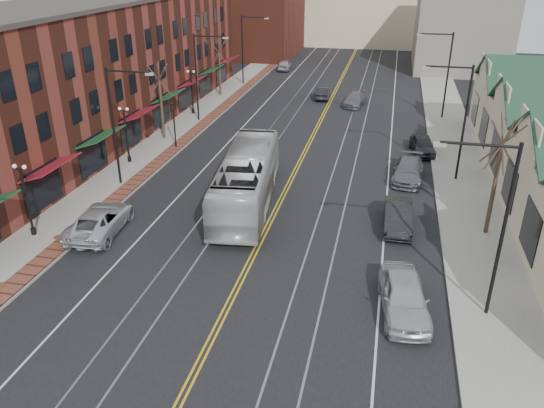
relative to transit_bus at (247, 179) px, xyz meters
The scene contains 31 objects.
ground 15.15m from the transit_bus, 82.36° to the right, with size 160.00×160.00×0.00m, color black.
sidewalk_left 11.34m from the transit_bus, 153.03° to the left, with size 4.00×120.00×0.15m, color gray.
sidewalk_right 14.99m from the transit_bus, 19.97° to the left, with size 4.00×120.00×0.15m, color gray.
building_left 21.20m from the transit_bus, 144.59° to the left, with size 10.00×50.00×11.00m, color maroon.
backdrop_left 57.08m from the transit_bus, 104.26° to the left, with size 14.00×18.00×14.00m, color maroon.
backdrop_mid 70.17m from the transit_bus, 88.37° to the left, with size 22.00×14.00×9.00m, color beige.
backdrop_right 53.03m from the transit_bus, 71.25° to the left, with size 12.00×16.00×11.00m, color slate.
streetlight_l_1 9.69m from the transit_bus, behind, with size 3.33×0.25×8.00m.
streetlight_l_2 19.61m from the transit_bus, 117.90° to the left, with size 3.33×0.25×8.00m.
streetlight_l_3 34.46m from the transit_bus, 105.29° to the left, with size 3.33×0.25×8.00m.
streetlight_r_0 16.14m from the transit_bus, 34.34° to the right, with size 3.33×0.25×8.00m.
streetlight_r_1 15.21m from the transit_bus, 28.51° to the left, with size 3.33×0.25×8.00m.
streetlight_r_2 26.72m from the transit_bus, 60.53° to the left, with size 3.33×0.25×8.00m.
lamppost_l_1 12.83m from the transit_bus, 147.38° to the right, with size 0.84×0.28×4.27m.
lamppost_l_2 11.95m from the transit_bus, 154.77° to the left, with size 0.84×0.28×4.27m.
lamppost_l_3 21.94m from the transit_bus, 119.50° to the left, with size 0.84×0.28×4.27m.
tree_left_near 15.37m from the transit_bus, 133.44° to the left, with size 1.78×1.37×6.48m.
tree_left_far 29.09m from the transit_bus, 111.19° to the left, with size 1.66×1.28×6.02m.
tree_right_mid 14.67m from the transit_bus, ahead, with size 1.90×1.46×6.93m.
manhole_mid 15.13m from the transit_bus, 127.68° to the right, with size 0.60×0.60×0.02m, color #592D19.
manhole_far 11.61m from the transit_bus, 143.08° to the right, with size 0.60×0.60×0.02m, color #592D19.
traffic_signal 12.53m from the transit_bus, 133.42° to the left, with size 0.18×0.15×3.80m.
transit_bus is the anchor object (origin of this frame).
parked_suv 9.24m from the transit_bus, 142.63° to the right, with size 2.53×5.49×1.53m, color silver.
parked_car_a 13.71m from the transit_bus, 43.95° to the right, with size 2.00×4.97×1.69m, color #BABEC2.
parked_car_b 9.63m from the transit_bus, ahead, with size 1.57×4.52×1.49m, color black.
parked_car_c 12.06m from the transit_bus, 32.53° to the left, with size 1.99×4.91×1.42m, color slate.
parked_car_d 16.81m from the transit_bus, 47.68° to the left, with size 1.70×4.24×1.44m, color black.
distant_car_left 28.40m from the transit_bus, 87.98° to the left, with size 1.39×3.97×1.31m, color black.
distant_car_right 26.67m from the transit_bus, 79.79° to the left, with size 1.85×4.55×1.32m, color slate.
distant_car_far 43.54m from the transit_bus, 98.33° to the left, with size 1.69×4.21×1.43m, color #A3A4AA.
Camera 1 is at (6.41, -15.01, 14.74)m, focal length 35.00 mm.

